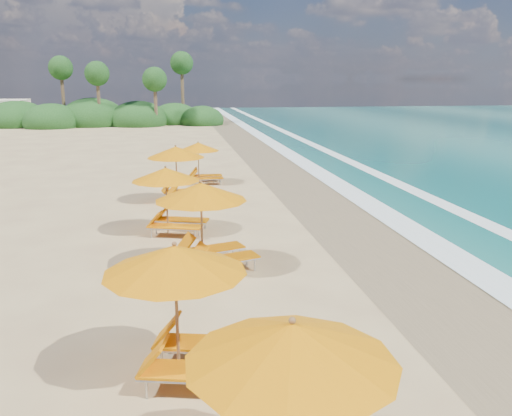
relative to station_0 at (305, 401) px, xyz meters
The scene contains 10 objects.
ground 10.34m from the station_0, 84.11° to the left, with size 160.00×160.00×0.00m, color tan.
wet_sand 11.46m from the station_0, 63.63° to the left, with size 4.00×160.00×0.01m, color #897451.
surf_foam 12.88m from the station_0, 52.74° to the left, with size 4.00×160.00×0.01m.
station_0 is the anchor object (origin of this frame).
station_1 3.30m from the station_0, 112.50° to the left, with size 3.02×2.91×2.45m.
station_2 8.39m from the station_0, 93.65° to the left, with size 3.12×3.04×2.47m.
station_3 12.09m from the station_0, 97.07° to the left, with size 2.88×2.81×2.28m.
station_4 16.66m from the station_0, 93.75° to the left, with size 2.93×2.81×2.41m.
station_5 20.52m from the station_0, 89.97° to the left, with size 2.25×2.07×2.09m.
treeline 56.41m from the station_0, 99.06° to the left, with size 25.80×8.80×9.74m.
Camera 1 is at (-2.48, -15.45, 5.04)m, focal length 37.00 mm.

